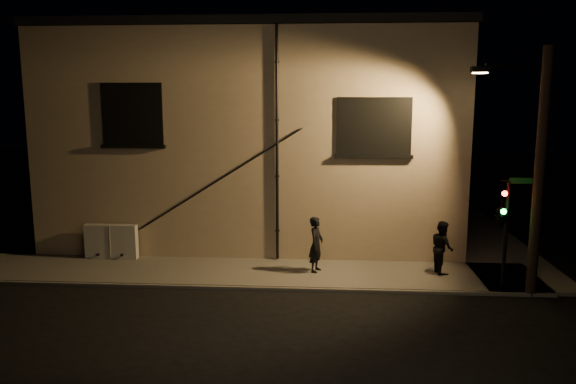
# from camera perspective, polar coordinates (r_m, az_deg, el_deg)

# --- Properties ---
(ground) EXTENTS (90.00, 90.00, 0.00)m
(ground) POSITION_cam_1_polar(r_m,az_deg,el_deg) (17.91, 3.94, -10.00)
(ground) COLOR black
(sidewalk) EXTENTS (21.00, 16.00, 0.12)m
(sidewalk) POSITION_cam_1_polar(r_m,az_deg,el_deg) (22.11, 7.12, -6.03)
(sidewalk) COLOR #5A5651
(sidewalk) RESTS_ON ground
(building) EXTENTS (16.20, 12.23, 8.80)m
(building) POSITION_cam_1_polar(r_m,az_deg,el_deg) (26.06, -2.61, 6.14)
(building) COLOR tan
(building) RESTS_ON ground
(utility_cabinet) EXTENTS (1.92, 0.32, 1.26)m
(utility_cabinet) POSITION_cam_1_polar(r_m,az_deg,el_deg) (21.72, -17.50, -4.81)
(utility_cabinet) COLOR #B9B5B0
(utility_cabinet) RESTS_ON sidewalk
(pedestrian_a) EXTENTS (0.64, 0.80, 1.89)m
(pedestrian_a) POSITION_cam_1_polar(r_m,az_deg,el_deg) (19.13, 2.87, -5.34)
(pedestrian_a) COLOR black
(pedestrian_a) RESTS_ON sidewalk
(pedestrian_b) EXTENTS (0.82, 0.97, 1.79)m
(pedestrian_b) POSITION_cam_1_polar(r_m,az_deg,el_deg) (19.66, 15.39, -5.42)
(pedestrian_b) COLOR black
(pedestrian_b) RESTS_ON sidewalk
(traffic_signal) EXTENTS (1.27, 2.04, 3.46)m
(traffic_signal) POSITION_cam_1_polar(r_m,az_deg,el_deg) (18.41, 20.85, -2.16)
(traffic_signal) COLOR black
(traffic_signal) RESTS_ON sidewalk
(streetlamp_pole) EXTENTS (2.03, 1.40, 7.46)m
(streetlamp_pole) POSITION_cam_1_polar(r_m,az_deg,el_deg) (18.18, 23.89, 2.28)
(streetlamp_pole) COLOR black
(streetlamp_pole) RESTS_ON ground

